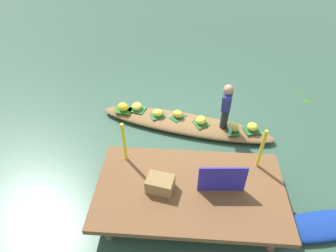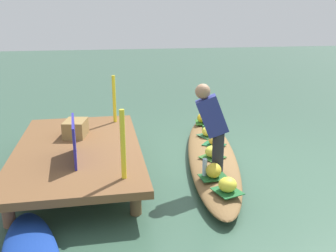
{
  "view_description": "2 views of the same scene",
  "coord_description": "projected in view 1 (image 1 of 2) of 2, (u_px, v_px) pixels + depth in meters",
  "views": [
    {
      "loc": [
        0.03,
        5.2,
        4.45
      ],
      "look_at": [
        0.37,
        0.34,
        0.31
      ],
      "focal_mm": 31.35,
      "sensor_mm": 36.0,
      "label": 1
    },
    {
      "loc": [
        -5.34,
        1.7,
        2.32
      ],
      "look_at": [
        0.43,
        0.64,
        0.51
      ],
      "focal_mm": 39.16,
      "sensor_mm": 36.0,
      "label": 2
    }
  ],
  "objects": [
    {
      "name": "canal_water",
      "position": [
        185.0,
        127.0,
        6.83
      ],
      "size": [
        40.0,
        40.0,
        0.0
      ],
      "primitive_type": "plane",
      "color": "#355743",
      "rests_on": "ground"
    },
    {
      "name": "dock_platform",
      "position": [
        190.0,
        190.0,
        4.98
      ],
      "size": [
        3.2,
        1.8,
        0.45
      ],
      "color": "brown",
      "rests_on": "ground"
    },
    {
      "name": "vendor_boat",
      "position": [
        185.0,
        124.0,
        6.76
      ],
      "size": [
        4.09,
        1.57,
        0.22
      ],
      "primitive_type": "ellipsoid",
      "rotation": [
        0.0,
        0.0,
        -0.21
      ],
      "color": "brown",
      "rests_on": "ground"
    },
    {
      "name": "moored_boat",
      "position": [
        323.0,
        226.0,
        4.81
      ],
      "size": [
        2.14,
        0.98,
        0.17
      ],
      "primitive_type": "ellipsoid",
      "rotation": [
        0.0,
        0.0,
        0.22
      ],
      "color": "navy",
      "rests_on": "ground"
    },
    {
      "name": "leaf_mat_0",
      "position": [
        158.0,
        116.0,
        6.8
      ],
      "size": [
        0.4,
        0.36,
        0.01
      ],
      "primitive_type": "cube",
      "rotation": [
        0.0,
        0.0,
        0.39
      ],
      "color": "#2C5E38",
      "rests_on": "vendor_boat"
    },
    {
      "name": "banana_bunch_0",
      "position": [
        158.0,
        113.0,
        6.75
      ],
      "size": [
        0.25,
        0.21,
        0.17
      ],
      "primitive_type": "ellipsoid",
      "rotation": [
        0.0,
        0.0,
        3.2
      ],
      "color": "yellow",
      "rests_on": "vendor_boat"
    },
    {
      "name": "leaf_mat_1",
      "position": [
        137.0,
        109.0,
        7.0
      ],
      "size": [
        0.46,
        0.42,
        0.01
      ],
      "primitive_type": "cube",
      "rotation": [
        0.0,
        0.0,
        2.85
      ],
      "color": "#257539",
      "rests_on": "vendor_boat"
    },
    {
      "name": "banana_bunch_1",
      "position": [
        137.0,
        106.0,
        6.96
      ],
      "size": [
        0.26,
        0.29,
        0.15
      ],
      "primitive_type": "ellipsoid",
      "rotation": [
        0.0,
        0.0,
        4.75
      ],
      "color": "gold",
      "rests_on": "vendor_boat"
    },
    {
      "name": "leaf_mat_2",
      "position": [
        201.0,
        123.0,
        6.59
      ],
      "size": [
        0.43,
        0.43,
        0.01
      ],
      "primitive_type": "cube",
      "rotation": [
        0.0,
        0.0,
        2.12
      ],
      "color": "#2E6427",
      "rests_on": "vendor_boat"
    },
    {
      "name": "banana_bunch_2",
      "position": [
        201.0,
        120.0,
        6.53
      ],
      "size": [
        0.25,
        0.25,
        0.18
      ],
      "primitive_type": "ellipsoid",
      "rotation": [
        0.0,
        0.0,
        6.2
      ],
      "color": "#EDE842",
      "rests_on": "vendor_boat"
    },
    {
      "name": "leaf_mat_3",
      "position": [
        178.0,
        117.0,
        6.77
      ],
      "size": [
        0.41,
        0.43,
        0.01
      ],
      "primitive_type": "cube",
      "rotation": [
        0.0,
        0.0,
        0.88
      ],
      "color": "#1A5E33",
      "rests_on": "vendor_boat"
    },
    {
      "name": "banana_bunch_3",
      "position": [
        178.0,
        114.0,
        6.71
      ],
      "size": [
        0.31,
        0.29,
        0.18
      ],
      "primitive_type": "ellipsoid",
      "rotation": [
        0.0,
        0.0,
        2.56
      ],
      "color": "gold",
      "rests_on": "vendor_boat"
    },
    {
      "name": "leaf_mat_4",
      "position": [
        232.0,
        130.0,
        6.41
      ],
      "size": [
        0.29,
        0.38,
        0.01
      ],
      "primitive_type": "cube",
      "rotation": [
        0.0,
        0.0,
        1.65
      ],
      "color": "#1E5927",
      "rests_on": "vendor_boat"
    },
    {
      "name": "banana_bunch_4",
      "position": [
        233.0,
        127.0,
        6.35
      ],
      "size": [
        0.32,
        0.3,
        0.19
      ],
      "primitive_type": "ellipsoid",
      "rotation": [
        0.0,
        0.0,
        2.66
      ],
      "color": "gold",
      "rests_on": "vendor_boat"
    },
    {
      "name": "leaf_mat_5",
      "position": [
        252.0,
        130.0,
        6.42
      ],
      "size": [
        0.4,
        0.38,
        0.01
      ],
      "primitive_type": "cube",
      "rotation": [
        0.0,
        0.0,
        0.29
      ],
      "color": "#20642F",
      "rests_on": "vendor_boat"
    },
    {
      "name": "banana_bunch_5",
      "position": [
        253.0,
        127.0,
        6.36
      ],
      "size": [
        0.33,
        0.33,
        0.18
      ],
      "primitive_type": "ellipsoid",
      "rotation": [
        0.0,
        0.0,
        5.55
      ],
      "color": "yellow",
      "rests_on": "vendor_boat"
    },
    {
      "name": "leaf_mat_6",
      "position": [
        124.0,
        110.0,
        6.96
      ],
      "size": [
        0.44,
        0.36,
        0.01
      ],
      "primitive_type": "cube",
      "rotation": [
        0.0,
        0.0,
        2.94
      ],
      "color": "#2D6C21",
      "rests_on": "vendor_boat"
    },
    {
      "name": "banana_bunch_6",
      "position": [
        123.0,
        107.0,
        6.9
      ],
      "size": [
        0.35,
        0.35,
        0.2
      ],
      "primitive_type": "ellipsoid",
      "rotation": [
        0.0,
        0.0,
        2.42
      ],
      "color": "yellow",
      "rests_on": "vendor_boat"
    },
    {
      "name": "vendor_person",
      "position": [
        227.0,
        104.0,
        5.99
      ],
      "size": [
        0.27,
        0.48,
        1.23
      ],
      "color": "#28282D",
      "rests_on": "vendor_boat"
    },
    {
      "name": "water_bottle",
      "position": [
        231.0,
        129.0,
        6.25
      ],
      "size": [
        0.06,
        0.06,
        0.25
      ],
      "primitive_type": "cylinder",
      "color": "#AFC4DC",
      "rests_on": "vendor_boat"
    },
    {
      "name": "market_banner",
      "position": [
        222.0,
        179.0,
        4.74
      ],
      "size": [
        0.78,
        0.08,
        0.55
      ],
      "primitive_type": "cube",
      "rotation": [
        0.0,
        0.0,
        0.07
      ],
      "color": "#2A2694",
      "rests_on": "dock_platform"
    },
    {
      "name": "railing_post_west",
      "position": [
        261.0,
        149.0,
        5.06
      ],
      "size": [
        0.06,
        0.06,
        0.84
      ],
      "primitive_type": "cylinder",
      "color": "yellow",
      "rests_on": "dock_platform"
    },
    {
      "name": "railing_post_east",
      "position": [
        124.0,
        142.0,
        5.19
      ],
      "size": [
        0.06,
        0.06,
        0.84
      ],
      "primitive_type": "cylinder",
      "color": "yellow",
      "rests_on": "dock_platform"
    },
    {
      "name": "produce_crate",
      "position": [
        160.0,
        184.0,
        4.85
      ],
      "size": [
        0.49,
        0.4,
        0.26
      ],
      "primitive_type": "cube",
      "rotation": [
        0.0,
        0.0,
        -0.2
      ],
      "color": "olive",
      "rests_on": "dock_platform"
    },
    {
      "name": "drifting_plant_0",
      "position": [
        307.0,
        101.0,
        7.63
      ],
      "size": [
        0.27,
        0.24,
        0.01
      ],
      "primitive_type": "ellipsoid",
      "rotation": [
        0.0,
        0.0,
        2.74
      ],
      "color": "#306D1D",
      "rests_on": "ground"
    },
    {
      "name": "drifting_plant_1",
      "position": [
        300.0,
        92.0,
        7.95
      ],
      "size": [
        0.2,
        0.22,
        0.01
      ],
      "primitive_type": "ellipsoid",
      "rotation": [
        0.0,
        0.0,
        1.14
      ],
      "color": "#2E651B",
      "rests_on": "ground"
    }
  ]
}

